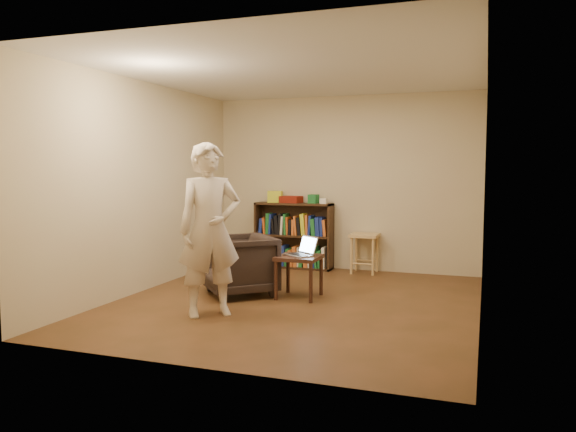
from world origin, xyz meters
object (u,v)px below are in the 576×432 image
(side_table, at_px, (299,263))
(armchair, at_px, (239,265))
(stool, at_px, (364,241))
(bookshelf, at_px, (294,239))
(person, at_px, (210,230))
(laptop, at_px, (302,251))

(side_table, bearing_deg, armchair, -172.31)
(stool, height_order, side_table, stool)
(bookshelf, xyz_separation_m, person, (0.08, -2.92, 0.46))
(bookshelf, bearing_deg, person, -88.48)
(stool, distance_m, side_table, 1.84)
(stool, relative_size, side_table, 1.15)
(armchair, relative_size, side_table, 1.59)
(armchair, xyz_separation_m, side_table, (0.73, 0.10, 0.05))
(laptop, bearing_deg, person, -83.42)
(armchair, bearing_deg, laptop, 57.33)
(armchair, height_order, person, person)
(stool, bearing_deg, side_table, -102.89)
(stool, height_order, armchair, armchair)
(bookshelf, height_order, side_table, bookshelf)
(stool, bearing_deg, bookshelf, 176.69)
(stool, xyz_separation_m, laptop, (-0.38, -1.77, 0.09))
(armchair, bearing_deg, bookshelf, 136.84)
(stool, bearing_deg, armchair, -121.09)
(stool, relative_size, laptop, 1.35)
(person, bearing_deg, armchair, 55.88)
(side_table, bearing_deg, bookshelf, 110.56)
(armchair, bearing_deg, side_table, 55.53)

